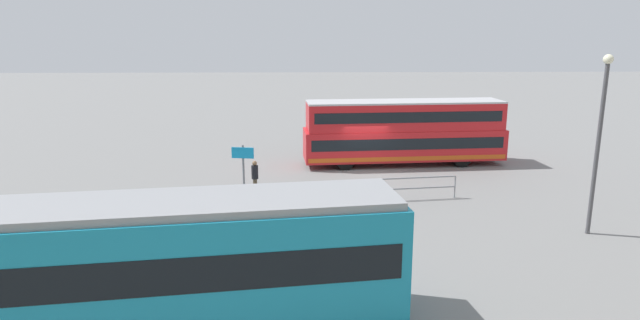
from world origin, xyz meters
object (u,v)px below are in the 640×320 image
(tram_yellow, at_px, (138,267))
(pedestrian_near_railing, at_px, (255,176))
(double_decker_bus, at_px, (404,132))
(info_sign, at_px, (243,162))
(street_lamp, at_px, (600,132))

(tram_yellow, relative_size, pedestrian_near_railing, 8.01)
(double_decker_bus, distance_m, info_sign, 10.76)
(double_decker_bus, height_order, street_lamp, street_lamp)
(double_decker_bus, xyz_separation_m, pedestrian_near_railing, (8.15, 6.12, -0.95))
(pedestrian_near_railing, relative_size, street_lamp, 0.25)
(info_sign, xyz_separation_m, street_lamp, (-13.74, 5.13, 2.26))
(tram_yellow, height_order, pedestrian_near_railing, tram_yellow)
(info_sign, bearing_deg, street_lamp, 159.53)
(pedestrian_near_railing, xyz_separation_m, street_lamp, (-13.24, 5.38, 3.00))
(pedestrian_near_railing, bearing_deg, info_sign, 26.72)
(double_decker_bus, bearing_deg, street_lamp, 113.82)
(tram_yellow, bearing_deg, street_lamp, -156.08)
(tram_yellow, bearing_deg, double_decker_bus, -118.72)
(double_decker_bus, relative_size, info_sign, 4.73)
(pedestrian_near_railing, height_order, info_sign, info_sign)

